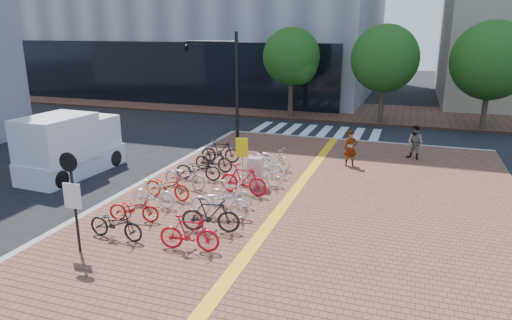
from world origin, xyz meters
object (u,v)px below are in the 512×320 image
at_px(pedestrian_b, 415,143).
at_px(bike_15, 271,158).
at_px(bike_0, 116,224).
at_px(bike_4, 185,176).
at_px(bike_1, 134,208).
at_px(bike_10, 220,202).
at_px(bike_2, 153,194).
at_px(bike_6, 213,160).
at_px(box_truck, 69,146).
at_px(bike_8, 189,233).
at_px(bike_12, 243,179).
at_px(bike_5, 198,168).
at_px(bike_9, 211,215).
at_px(utility_box, 255,173).
at_px(yellow_sign, 242,151).
at_px(bike_13, 258,174).
at_px(traffic_light_pole, 213,66).
at_px(bike_3, 167,186).
at_px(pedestrian_a, 351,149).
at_px(bike_14, 265,165).
at_px(bike_11, 231,194).
at_px(bike_7, 220,151).
at_px(notice_sign, 72,190).

bearing_deg(pedestrian_b, bike_15, -121.08).
bearing_deg(bike_0, bike_4, 3.61).
distance_m(bike_1, bike_10, 2.70).
height_order(bike_2, bike_6, bike_6).
bearing_deg(box_truck, bike_8, -31.28).
bearing_deg(bike_12, bike_4, 99.34).
xyz_separation_m(bike_2, bike_10, (2.46, -0.04, 0.04)).
xyz_separation_m(bike_5, bike_9, (2.48, -4.26, 0.05)).
bearing_deg(utility_box, yellow_sign, 142.84).
bearing_deg(bike_13, bike_12, 157.27).
relative_size(bike_0, traffic_light_pole, 0.31).
distance_m(bike_2, yellow_sign, 4.11).
xyz_separation_m(bike_13, utility_box, (-0.03, -0.16, 0.09)).
relative_size(bike_0, bike_12, 0.94).
xyz_separation_m(bike_1, utility_box, (2.56, 4.24, 0.16)).
relative_size(bike_4, bike_5, 1.00).
height_order(bike_6, bike_15, bike_6).
bearing_deg(pedestrian_b, bike_3, -108.17).
height_order(bike_2, pedestrian_a, pedestrian_a).
distance_m(pedestrian_a, pedestrian_b, 3.38).
distance_m(bike_6, yellow_sign, 1.91).
height_order(bike_15, box_truck, box_truck).
xyz_separation_m(pedestrian_b, box_truck, (-13.76, -6.64, 0.30)).
relative_size(bike_12, traffic_light_pole, 0.33).
bearing_deg(bike_0, bike_5, 2.79).
relative_size(bike_2, bike_12, 0.85).
bearing_deg(bike_14, bike_2, 154.17).
bearing_deg(utility_box, bike_11, -93.87).
xyz_separation_m(bike_8, bike_14, (-0.06, 6.82, -0.04)).
relative_size(bike_9, bike_14, 0.98).
distance_m(bike_11, bike_15, 4.58).
bearing_deg(bike_6, box_truck, 110.11).
bearing_deg(bike_15, bike_13, -167.25).
xyz_separation_m(bike_2, yellow_sign, (1.86, 3.59, 0.73)).
relative_size(bike_7, bike_8, 1.03).
height_order(bike_7, bike_15, bike_7).
bearing_deg(bike_4, bike_12, -80.10).
xyz_separation_m(bike_8, utility_box, (0.01, 5.45, 0.08)).
bearing_deg(pedestrian_b, bike_7, -130.71).
distance_m(bike_7, utility_box, 3.72).
bearing_deg(utility_box, pedestrian_a, 52.94).
bearing_deg(bike_10, bike_3, 62.59).
bearing_deg(bike_15, notice_sign, 171.87).
bearing_deg(bike_4, pedestrian_a, -40.39).
bearing_deg(bike_8, bike_6, 11.03).
xyz_separation_m(bike_12, bike_15, (0.03, 3.30, -0.08)).
distance_m(bike_10, bike_15, 5.51).
xyz_separation_m(traffic_light_pole, box_truck, (-3.37, -7.40, -2.84)).
distance_m(bike_2, bike_4, 2.09).
bearing_deg(notice_sign, pedestrian_a, 60.93).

